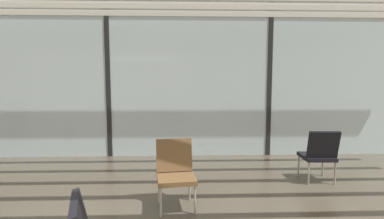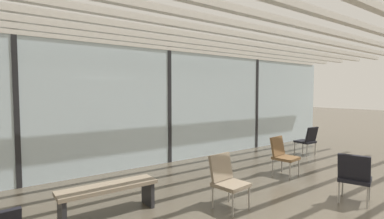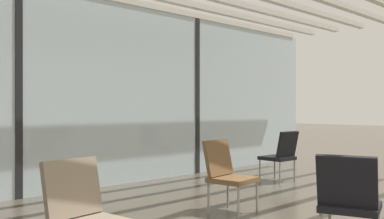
{
  "view_description": "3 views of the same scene",
  "coord_description": "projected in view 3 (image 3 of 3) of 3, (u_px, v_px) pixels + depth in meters",
  "views": [
    {
      "loc": [
        1.59,
        -0.95,
        1.64
      ],
      "look_at": [
        1.88,
        7.52,
        0.79
      ],
      "focal_mm": 26.27,
      "sensor_mm": 36.0,
      "label": 1
    },
    {
      "loc": [
        -3.96,
        -1.28,
        1.9
      ],
      "look_at": [
        1.69,
        6.44,
        1.31
      ],
      "focal_mm": 26.3,
      "sensor_mm": 36.0,
      "label": 2
    },
    {
      "loc": [
        -2.5,
        -0.84,
        1.25
      ],
      "look_at": [
        1.54,
        3.3,
        1.24
      ],
      "focal_mm": 40.86,
      "sensor_mm": 36.0,
      "label": 3
    }
  ],
  "objects": [
    {
      "name": "window_mullion_2",
      "position": [
        196.0,
        96.0,
        8.51
      ],
      "size": [
        0.1,
        0.12,
        3.01
      ],
      "primitive_type": "cube",
      "color": "black",
      "rests_on": "ground"
    },
    {
      "name": "lounge_chair_0",
      "position": [
        349.0,
        198.0,
        3.71
      ],
      "size": [
        0.65,
        0.62,
        0.87
      ],
      "rotation": [
        0.0,
        0.0,
        1.89
      ],
      "color": "black",
      "rests_on": "ground"
    },
    {
      "name": "lounge_chair_1",
      "position": [
        281.0,
        153.0,
        7.47
      ],
      "size": [
        0.5,
        0.54,
        0.87
      ],
      "rotation": [
        0.0,
        0.0,
        3.11
      ],
      "color": "black",
      "rests_on": "ground"
    },
    {
      "name": "glass_curtain_wall",
      "position": [
        18.0,
        91.0,
        6.07
      ],
      "size": [
        14.0,
        0.08,
        3.01
      ],
      "primitive_type": "cube",
      "color": "silver",
      "rests_on": "ground"
    },
    {
      "name": "lounge_chair_2",
      "position": [
        227.0,
        171.0,
        5.29
      ],
      "size": [
        0.54,
        0.58,
        0.87
      ],
      "rotation": [
        0.0,
        0.0,
        0.13
      ],
      "color": "brown",
      "rests_on": "ground"
    },
    {
      "name": "window_mullion_1",
      "position": [
        18.0,
        91.0,
        6.07
      ],
      "size": [
        0.1,
        0.12,
        3.01
      ],
      "primitive_type": "cube",
      "color": "black",
      "rests_on": "ground"
    },
    {
      "name": "lounge_chair_4",
      "position": [
        83.0,
        211.0,
        3.25
      ],
      "size": [
        0.54,
        0.58,
        0.87
      ],
      "rotation": [
        0.0,
        0.0,
        0.12
      ],
      "color": "#7F705B",
      "rests_on": "ground"
    }
  ]
}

